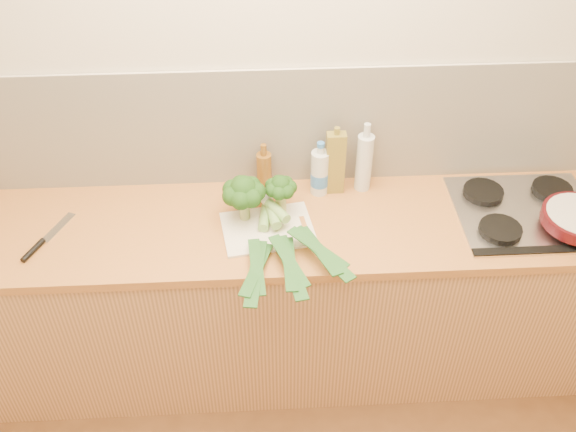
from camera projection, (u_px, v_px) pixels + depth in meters
name	position (u px, v px, depth m)	size (l,w,h in m)	color
room_shell	(278.00, 128.00, 2.67)	(3.50, 3.50, 3.50)	beige
counter	(282.00, 296.00, 2.92)	(3.20, 0.62, 0.90)	tan
gas_hob	(527.00, 212.00, 2.66)	(0.58, 0.50, 0.04)	silver
chopping_board	(268.00, 229.00, 2.59)	(0.36, 0.27, 0.01)	silver
broccoli_left	(243.00, 192.00, 2.54)	(0.17, 0.18, 0.21)	#98A45F
broccoli_right	(281.00, 188.00, 2.58)	(0.13, 0.13, 0.18)	#98A45F
leek_front	(263.00, 228.00, 2.55)	(0.15, 0.69, 0.04)	white
leek_mid	(278.00, 230.00, 2.52)	(0.17, 0.63, 0.04)	white
leek_back	(290.00, 222.00, 2.52)	(0.37, 0.56, 0.04)	white
chefs_knife	(40.00, 244.00, 2.51)	(0.16, 0.29, 0.02)	silver
oil_tin	(335.00, 163.00, 2.69)	(0.08, 0.05, 0.32)	olive
glass_bottle	(364.00, 162.00, 2.71)	(0.07, 0.07, 0.32)	silver
amber_bottle	(264.00, 171.00, 2.74)	(0.06, 0.06, 0.23)	brown
water_bottle	(320.00, 174.00, 2.72)	(0.08, 0.08, 0.23)	silver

